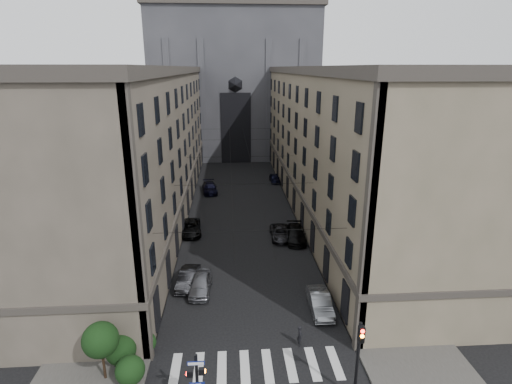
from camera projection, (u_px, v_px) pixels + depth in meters
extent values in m
cube|color=#383533|center=(165.00, 209.00, 54.91)|extent=(7.00, 80.00, 0.15)
cube|color=#383533|center=(315.00, 206.00, 56.29)|extent=(7.00, 80.00, 0.15)
cube|color=beige|center=(256.00, 366.00, 26.11)|extent=(11.00, 3.20, 0.01)
cube|color=#4A4338|center=(137.00, 145.00, 52.06)|extent=(13.00, 60.00, 18.00)
cube|color=#38332D|center=(130.00, 70.00, 49.25)|extent=(13.60, 60.60, 0.90)
cube|color=#38332D|center=(140.00, 181.00, 53.49)|extent=(13.40, 60.30, 0.50)
cube|color=brown|center=(340.00, 143.00, 53.83)|extent=(13.00, 60.00, 18.00)
cube|color=#38332D|center=(345.00, 70.00, 51.03)|extent=(13.60, 60.60, 0.90)
cube|color=#38332D|center=(338.00, 177.00, 55.26)|extent=(13.40, 60.30, 0.50)
cube|color=#2D2D33|center=(234.00, 85.00, 88.29)|extent=(34.00, 22.00, 30.00)
cube|color=#38332D|center=(233.00, 9.00, 83.67)|extent=(35.00, 23.00, 1.20)
cube|color=black|center=(236.00, 128.00, 80.15)|extent=(6.00, 0.30, 14.00)
cube|color=orange|center=(202.00, 371.00, 21.70)|extent=(0.34, 0.24, 0.38)
cube|color=#FF0C07|center=(190.00, 374.00, 21.81)|extent=(0.34, 0.24, 0.38)
cube|color=navy|center=(196.00, 363.00, 21.36)|extent=(0.95, 0.05, 0.24)
cube|color=navy|center=(197.00, 384.00, 21.78)|extent=(0.85, 0.05, 0.27)
cylinder|color=black|center=(357.00, 361.00, 22.84)|extent=(0.20, 0.20, 5.20)
cube|color=black|center=(361.00, 334.00, 22.04)|extent=(0.34, 0.30, 1.00)
cylinder|color=#FF0C07|center=(363.00, 331.00, 21.79)|extent=(0.22, 0.05, 0.22)
cylinder|color=orange|center=(362.00, 336.00, 21.88)|extent=(0.22, 0.05, 0.22)
cylinder|color=black|center=(362.00, 341.00, 21.98)|extent=(0.22, 0.05, 0.22)
sphere|color=black|center=(130.00, 370.00, 24.33)|extent=(1.80, 1.80, 1.80)
sphere|color=black|center=(121.00, 350.00, 25.95)|extent=(2.00, 2.00, 2.00)
sphere|color=black|center=(146.00, 342.00, 27.08)|extent=(1.40, 1.40, 1.40)
cylinder|color=black|center=(103.00, 362.00, 24.60)|extent=(0.16, 0.16, 2.40)
sphere|color=black|center=(100.00, 340.00, 24.13)|extent=(2.20, 2.20, 2.20)
cylinder|color=black|center=(251.00, 231.00, 28.63)|extent=(14.00, 0.03, 0.03)
cylinder|color=black|center=(245.00, 184.00, 40.06)|extent=(14.00, 0.03, 0.03)
cylinder|color=black|center=(240.00, 157.00, 52.44)|extent=(14.00, 0.03, 0.03)
cylinder|color=black|center=(238.00, 140.00, 64.82)|extent=(14.00, 0.03, 0.03)
cylinder|color=black|center=(236.00, 129.00, 76.24)|extent=(14.00, 0.03, 0.03)
cylinder|color=black|center=(231.00, 158.00, 53.42)|extent=(0.03, 60.00, 0.03)
cylinder|color=black|center=(250.00, 158.00, 53.59)|extent=(0.03, 60.00, 0.03)
imported|color=slate|center=(201.00, 284.00, 34.61)|extent=(2.03, 4.57, 1.53)
imported|color=black|center=(188.00, 278.00, 35.59)|extent=(2.04, 4.51, 1.44)
imported|color=black|center=(190.00, 228.00, 46.87)|extent=(2.90, 5.41, 1.44)
imported|color=black|center=(210.00, 188.00, 62.21)|extent=(2.74, 5.45, 1.52)
imported|color=slate|center=(320.00, 302.00, 31.90)|extent=(1.66, 4.55, 1.49)
imported|color=black|center=(281.00, 233.00, 45.54)|extent=(2.30, 4.84, 1.33)
imported|color=black|center=(296.00, 234.00, 44.90)|extent=(2.49, 5.31, 1.50)
imported|color=black|center=(275.00, 178.00, 67.89)|extent=(1.74, 4.05, 1.36)
imported|color=black|center=(300.00, 336.00, 27.88)|extent=(0.40, 0.58, 1.55)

